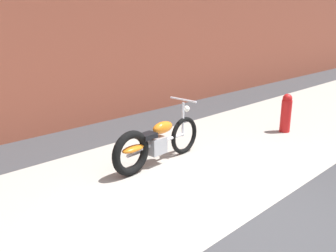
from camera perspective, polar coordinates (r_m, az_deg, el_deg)
ground_plane at (r=4.72m, az=12.97°, el=-14.17°), size 80.00×80.00×0.00m
sidewalk_slab at (r=5.72m, az=-1.95°, el=-7.97°), size 36.00×3.50×0.01m
motorcycle_orange at (r=5.98m, az=-2.39°, el=-2.75°), size 2.01×0.58×1.03m
fire_hydrant at (r=8.19m, az=18.09°, el=1.99°), size 0.22×0.22×0.84m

